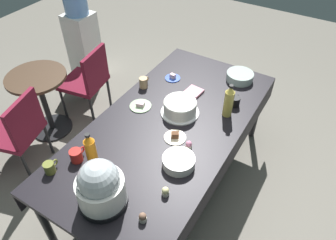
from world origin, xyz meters
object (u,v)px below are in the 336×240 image
Objects in this scene: dessert_plate_cream at (175,137)px; ceramic_snack_bowl at (179,162)px; water_cooler at (82,38)px; frosted_layer_cake at (180,107)px; potluck_table at (168,130)px; coffee_mug_olive at (50,167)px; dessert_plate_sage at (140,105)px; slow_cooker at (100,187)px; round_cafe_table at (41,94)px; coffee_mug_black at (235,101)px; cupcake_vanilla at (189,145)px; cupcake_lemon at (165,192)px; maroon_chair_left at (18,129)px; soda_bottle_orange_juice at (91,151)px; maroon_chair_right at (88,79)px; cupcake_rose at (143,217)px; dessert_plate_cobalt at (173,77)px; coffee_mug_tan at (144,82)px; coffee_mug_red at (76,155)px; soda_bottle_ginger_ale at (229,101)px; glass_salad_bowl at (240,76)px.

ceramic_snack_bowl is at bearing -144.45° from dessert_plate_cream.
ceramic_snack_bowl is at bearing -121.05° from water_cooler.
water_cooler is at bearing 67.08° from frosted_layer_cake.
potluck_table is 19.13× the size of coffee_mug_olive.
ceramic_snack_bowl is 1.23× the size of dessert_plate_sage.
slow_cooker is 1.77m from round_cafe_table.
coffee_mug_olive is at bearing 148.73° from coffee_mug_black.
cupcake_lemon is at bearing -171.42° from cupcake_vanilla.
dessert_plate_cream is 0.20× the size of maroon_chair_left.
soda_bottle_orange_juice is 0.35× the size of maroon_chair_right.
water_cooler is (1.77, 2.16, -0.19)m from cupcake_rose.
dessert_plate_cream is 0.14× the size of water_cooler.
frosted_layer_cake is 0.51m from dessert_plate_cobalt.
potluck_table is 32.59× the size of cupcake_lemon.
cupcake_lemon is 0.59× the size of coffee_mug_olive.
cupcake_vanilla is at bearing 5.09° from ceramic_snack_bowl.
cupcake_lemon and cupcake_rose have the same top height.
coffee_mug_tan is 1.15m from round_cafe_table.
potluck_table is at bearing -88.10° from round_cafe_table.
ceramic_snack_bowl is at bearing -62.63° from coffee_mug_red.
coffee_mug_black is (0.83, -0.08, 0.01)m from ceramic_snack_bowl.
frosted_layer_cake is 1.57m from round_cafe_table.
water_cooler is (0.38, 1.55, -0.17)m from dessert_plate_cobalt.
coffee_mug_tan is (0.64, 0.74, 0.01)m from ceramic_snack_bowl.
water_cooler reaches higher than ceramic_snack_bowl.
slow_cooker is at bearing -157.39° from coffee_mug_tan.
maroon_chair_left is (-0.89, 1.64, -0.40)m from soda_bottle_ginger_ale.
ceramic_snack_bowl is 1.07m from dessert_plate_cobalt.
frosted_layer_cake is at bearing 118.05° from soda_bottle_ginger_ale.
coffee_mug_olive is 1.53m from maroon_chair_right.
glass_salad_bowl is 1.21m from ceramic_snack_bowl.
coffee_mug_black reaches higher than dessert_plate_sage.
slow_cooker is 1.74m from glass_salad_bowl.
coffee_mug_olive reaches higher than cupcake_rose.
cupcake_lemon is 0.95m from soda_bottle_ginger_ale.
dessert_plate_cream is at bearing -118.30° from water_cooler.
coffee_mug_black reaches higher than potluck_table.
cupcake_lemon is at bearing -83.82° from coffee_mug_red.
dessert_plate_sage is at bearing -151.58° from coffee_mug_tan.
coffee_mug_tan reaches higher than potluck_table.
coffee_mug_tan is at bearing 48.93° from ceramic_snack_bowl.
coffee_mug_olive is at bearing 155.35° from frosted_layer_cake.
maroon_chair_right reaches higher than coffee_mug_tan.
round_cafe_table is (0.58, 1.27, -0.39)m from soda_bottle_orange_juice.
cupcake_rose is at bearing -176.09° from cupcake_vanilla.
maroon_chair_right reaches higher than cupcake_rose.
maroon_chair_right is 1.18× the size of round_cafe_table.
coffee_mug_olive is at bearing -146.24° from maroon_chair_right.
cupcake_rose is at bearing -88.40° from coffee_mug_olive.
cupcake_rose is at bearing -112.70° from round_cafe_table.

